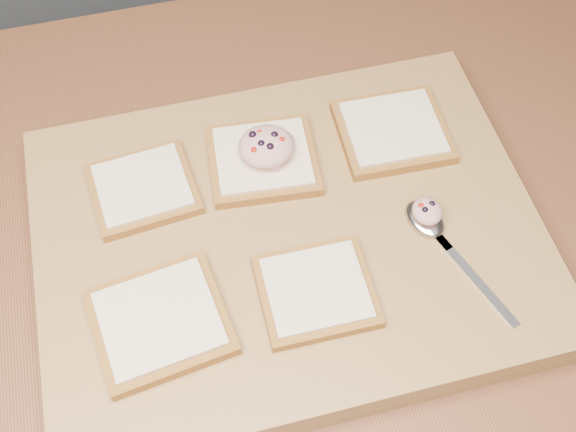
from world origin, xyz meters
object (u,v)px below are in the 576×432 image
Objects in this scene: cutting_board at (288,238)px; tuna_salad_dollop at (266,146)px; spoon at (432,227)px; bread_far_center at (263,160)px.

cutting_board is 0.11m from tuna_salad_dollop.
spoon is at bearing -40.89° from tuna_salad_dollop.
cutting_board is at bearing 164.79° from spoon.
tuna_salad_dollop reaches higher than cutting_board.
tuna_salad_dollop is at bearing -3.24° from bread_far_center.
bread_far_center is 2.07× the size of tuna_salad_dollop.
cutting_board is 0.16m from spoon.
bread_far_center is (-0.01, 0.09, 0.03)m from cutting_board.
tuna_salad_dollop is at bearing 91.16° from cutting_board.
cutting_board is at bearing -88.84° from tuna_salad_dollop.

